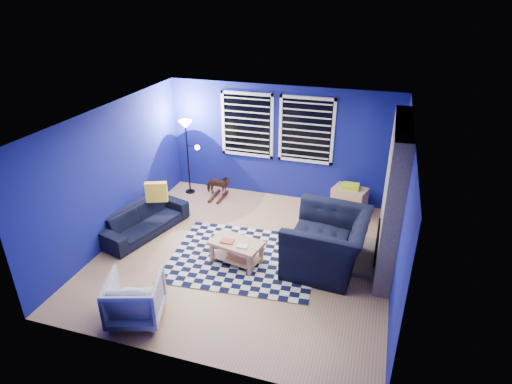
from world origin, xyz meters
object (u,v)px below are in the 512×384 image
Objects in this scene: sofa at (143,220)px; coffee_table at (236,248)px; armchair_big at (327,242)px; rocking_horse at (218,185)px; cabinet at (349,200)px; armchair_bent at (135,298)px; floor_lamp at (187,135)px; tv at (400,157)px.

sofa reaches higher than coffee_table.
coffee_table is (-1.48, -0.36, -0.17)m from armchair_big.
sofa is at bearing 152.39° from rocking_horse.
armchair_big reaches higher than cabinet.
armchair_big is 3.29m from rocking_horse.
armchair_big is at bearing -156.87° from armchair_bent.
coffee_table is 0.57× the size of floor_lamp.
tv is 0.69× the size of armchair_big.
floor_lamp is (-1.03, 4.02, 1.05)m from armchair_bent.
armchair_bent reaches higher than rocking_horse.
tv is 3.56m from coffee_table.
tv is at bearing -92.20° from rocking_horse.
sofa is at bearing -79.73° from armchair_bent.
armchair_bent is (1.13, -2.14, 0.08)m from sofa.
tv is at bearing 7.25° from cabinet.
cabinet is at bearing 1.52° from floor_lamp.
tv is 5.04m from sofa.
sofa is 1.08× the size of floor_lamp.
floor_lamp is (-3.42, 1.96, 0.92)m from armchair_big.
tv reaches higher than coffee_table.
tv is 2.36m from armchair_big.
armchair_big is at bearing 13.82° from coffee_table.
armchair_big is at bearing -78.57° from cabinet.
sofa is 4.19m from cabinet.
rocking_horse is 2.88m from cabinet.
rocking_horse is at bearing -179.15° from tv.
cabinet is at bearing -46.10° from sofa.
armchair_big is 4.05m from floor_lamp.
coffee_table is at bearing -137.56° from tv.
armchair_big is at bearing -29.73° from floor_lamp.
tv is 0.54× the size of sofa.
armchair_bent is 4.85m from cabinet.
rocking_horse is at bearing 118.83° from coffee_table.
tv is 3.88m from rocking_horse.
rocking_horse is 2.54m from coffee_table.
cabinet is (2.56, 4.12, -0.06)m from armchair_bent.
tv reaches higher than armchair_bent.
floor_lamp is at bearing 79.67° from rocking_horse.
cabinet is (2.87, 0.19, -0.02)m from rocking_horse.
armchair_bent is at bearing -118.18° from coffee_table.
rocking_horse is 1.30m from floor_lamp.
tv reaches higher than rocking_horse.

